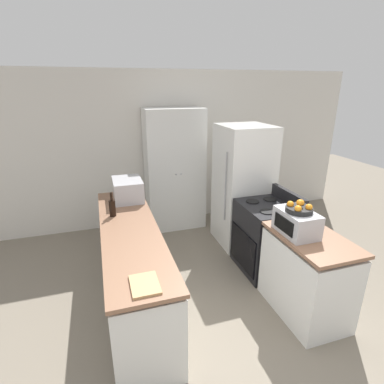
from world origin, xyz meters
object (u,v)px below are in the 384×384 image
stove (266,237)px  toaster_oven (296,223)px  refrigerator (243,186)px  fruit_bowl (299,208)px  wine_bottle (112,207)px  pantry_cabinet (175,170)px  microwave (128,189)px

stove → toaster_oven: toaster_oven is taller
refrigerator → stove: bearing=-92.7°
toaster_oven → fruit_bowl: fruit_bowl is taller
refrigerator → wine_bottle: 2.01m
refrigerator → wine_bottle: size_ratio=6.33×
stove → refrigerator: 0.91m
stove → wine_bottle: 2.00m
refrigerator → toaster_oven: bearing=-96.7°
stove → fruit_bowl: bearing=-100.6°
wine_bottle → stove: bearing=-8.1°
pantry_cabinet → microwave: pantry_cabinet is taller
toaster_oven → fruit_bowl: (0.00, -0.01, 0.16)m
stove → fruit_bowl: (-0.14, -0.76, 0.74)m
toaster_oven → fruit_bowl: 0.16m
fruit_bowl → refrigerator: bearing=83.4°
refrigerator → toaster_oven: (-0.18, -1.54, 0.13)m
fruit_bowl → toaster_oven: bearing=94.5°
stove → wine_bottle: wine_bottle is taller
wine_bottle → fruit_bowl: bearing=-30.5°
stove → refrigerator: refrigerator is taller
microwave → fruit_bowl: size_ratio=1.87×
stove → wine_bottle: size_ratio=3.72×
pantry_cabinet → refrigerator: 1.20m
toaster_oven → fruit_bowl: bearing=-85.5°
wine_bottle → toaster_oven: (1.76, -1.02, 0.02)m
pantry_cabinet → toaster_oven: size_ratio=4.56×
stove → microwave: (-1.67, 0.76, 0.59)m
pantry_cabinet → stove: (0.80, -1.65, -0.54)m
stove → fruit_bowl: 1.07m
pantry_cabinet → stove: size_ratio=1.88×
microwave → fruit_bowl: (1.52, -1.53, 0.15)m
refrigerator → toaster_oven: size_ratio=4.11×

